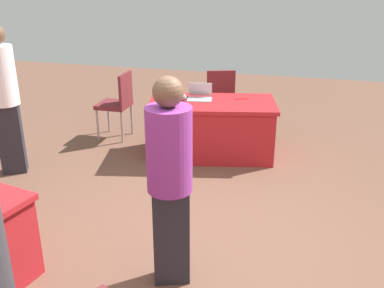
# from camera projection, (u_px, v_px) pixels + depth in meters

# --- Properties ---
(ground_plane) EXTENTS (14.40, 14.40, 0.00)m
(ground_plane) POSITION_uv_depth(u_px,v_px,m) (201.00, 249.00, 4.00)
(ground_plane) COLOR brown
(table_foreground) EXTENTS (1.80, 1.21, 0.74)m
(table_foreground) POSITION_uv_depth(u_px,v_px,m) (212.00, 128.00, 5.92)
(table_foreground) COLOR #AD1E23
(table_foreground) RESTS_ON ground
(chair_near_front) EXTENTS (0.44, 0.44, 0.98)m
(chair_near_front) POSITION_uv_depth(u_px,v_px,m) (118.00, 101.00, 6.44)
(chair_near_front) COLOR #9E9993
(chair_near_front) RESTS_ON ground
(chair_tucked_right) EXTENTS (0.56, 0.56, 0.97)m
(chair_tucked_right) POSITION_uv_depth(u_px,v_px,m) (220.00, 95.00, 6.72)
(chair_tucked_right) COLOR #9E9993
(chair_tucked_right) RESTS_ON ground
(person_attendee_standing) EXTENTS (0.46, 0.46, 1.79)m
(person_attendee_standing) POSITION_uv_depth(u_px,v_px,m) (3.00, 93.00, 5.16)
(person_attendee_standing) COLOR #26262D
(person_attendee_standing) RESTS_ON ground
(person_organiser) EXTENTS (0.44, 0.44, 1.68)m
(person_organiser) POSITION_uv_depth(u_px,v_px,m) (170.00, 175.00, 3.28)
(person_organiser) COLOR #26262D
(person_organiser) RESTS_ON ground
(laptop_silver) EXTENTS (0.36, 0.34, 0.21)m
(laptop_silver) POSITION_uv_depth(u_px,v_px,m) (200.00, 96.00, 5.87)
(laptop_silver) COLOR silver
(laptop_silver) RESTS_ON table_foreground
(yarn_ball) EXTENTS (0.10, 0.10, 0.10)m
(yarn_ball) POSITION_uv_depth(u_px,v_px,m) (183.00, 97.00, 5.80)
(yarn_ball) COLOR gray
(yarn_ball) RESTS_ON table_foreground
(scissors_red) EXTENTS (0.18, 0.11, 0.01)m
(scissors_red) POSITION_uv_depth(u_px,v_px,m) (242.00, 99.00, 5.90)
(scissors_red) COLOR red
(scissors_red) RESTS_ON table_foreground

